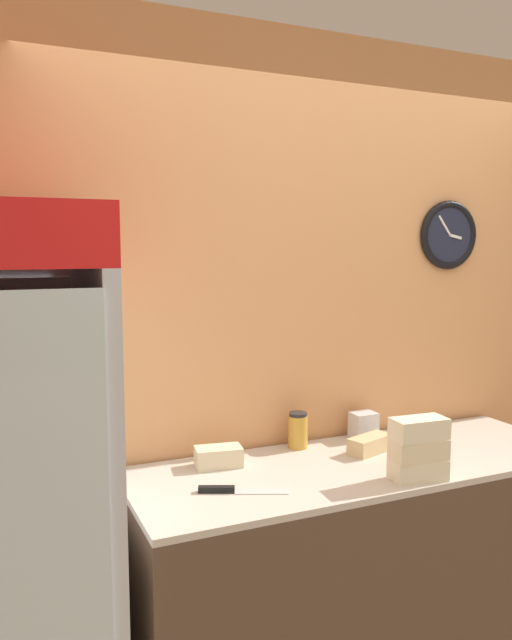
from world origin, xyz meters
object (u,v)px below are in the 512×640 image
at_px(sandwich_stack_middle, 419,449).
at_px(sandwich_stack_top, 419,428).
at_px(sandwich_stack_bottom, 418,469).
at_px(chefs_knife, 231,490).
at_px(napkin_dispenser, 363,426).
at_px(sandwich_flat_right, 370,444).
at_px(sandwich_flat_left, 219,457).
at_px(condiment_jar, 298,430).

relative_size(sandwich_stack_middle, sandwich_stack_top, 1.02).
bearing_deg(sandwich_stack_bottom, sandwich_stack_top, 0.00).
relative_size(chefs_knife, napkin_dispenser, 2.53).
xyz_separation_m(sandwich_stack_bottom, sandwich_stack_middle, (0.00, 0.00, 0.08)).
bearing_deg(sandwich_stack_middle, napkin_dispenser, 79.53).
xyz_separation_m(sandwich_flat_right, napkin_dispenser, (0.08, 0.17, 0.03)).
distance_m(sandwich_stack_top, napkin_dispenser, 0.53).
xyz_separation_m(sandwich_stack_middle, napkin_dispenser, (0.09, 0.50, -0.06)).
bearing_deg(sandwich_stack_bottom, sandwich_flat_right, 87.75).
height_order(sandwich_flat_left, chefs_knife, sandwich_flat_left).
relative_size(condiment_jar, napkin_dispenser, 1.28).
xyz_separation_m(sandwich_stack_middle, sandwich_flat_right, (0.01, 0.33, -0.08)).
bearing_deg(sandwich_stack_bottom, napkin_dispenser, 79.53).
bearing_deg(sandwich_stack_top, chefs_knife, 166.26).
xyz_separation_m(sandwich_stack_middle, chefs_knife, (-0.68, 0.17, -0.11)).
bearing_deg(sandwich_flat_left, sandwich_stack_top, -34.49).
bearing_deg(chefs_knife, sandwich_stack_bottom, -13.74).
distance_m(chefs_knife, condiment_jar, 0.57).
bearing_deg(sandwich_stack_top, napkin_dispenser, 79.53).
bearing_deg(sandwich_stack_bottom, sandwich_flat_left, 145.51).
bearing_deg(condiment_jar, sandwich_flat_right, -35.81).
distance_m(sandwich_flat_left, sandwich_flat_right, 0.65).
bearing_deg(sandwich_stack_middle, sandwich_stack_bottom, 0.00).
bearing_deg(condiment_jar, sandwich_flat_left, -168.84).
bearing_deg(napkin_dispenser, chefs_knife, -156.63).
xyz_separation_m(condiment_jar, napkin_dispenser, (0.33, -0.01, -0.02)).
relative_size(sandwich_stack_middle, sandwich_flat_left, 1.10).
relative_size(sandwich_stack_top, napkin_dispenser, 1.76).
distance_m(sandwich_stack_middle, sandwich_stack_top, 0.08).
xyz_separation_m(sandwich_stack_bottom, sandwich_flat_left, (-0.63, 0.43, -0.00)).
bearing_deg(sandwich_flat_right, sandwich_stack_bottom, -92.25).
distance_m(sandwich_flat_right, condiment_jar, 0.31).
height_order(sandwich_stack_bottom, chefs_knife, sandwich_stack_bottom).
height_order(sandwich_stack_bottom, sandwich_stack_middle, sandwich_stack_middle).
height_order(sandwich_flat_right, condiment_jar, condiment_jar).
relative_size(sandwich_stack_middle, napkin_dispenser, 1.79).
relative_size(chefs_knife, condiment_jar, 1.98).
height_order(chefs_knife, condiment_jar, condiment_jar).
xyz_separation_m(sandwich_flat_right, condiment_jar, (-0.25, 0.18, 0.04)).
bearing_deg(sandwich_stack_top, sandwich_stack_bottom, 0.00).
height_order(sandwich_flat_left, sandwich_flat_right, sandwich_flat_left).
xyz_separation_m(sandwich_flat_right, chefs_knife, (-0.69, -0.16, -0.03)).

